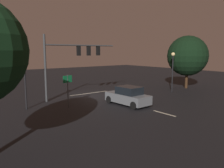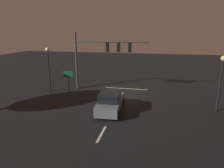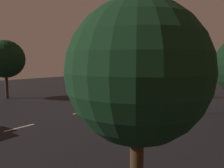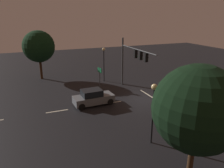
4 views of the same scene
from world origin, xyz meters
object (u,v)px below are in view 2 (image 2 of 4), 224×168
traffic_signal_assembly (102,52)px  car_approaching (110,102)px  street_lamp_left_kerb (222,73)px  street_lamp_right_kerb (48,61)px  route_sign (68,78)px

traffic_signal_assembly → car_approaching: 7.27m
car_approaching → street_lamp_left_kerb: (-8.75, -1.86, 2.52)m
traffic_signal_assembly → car_approaching: (-2.29, 5.88, -3.60)m
traffic_signal_assembly → street_lamp_right_kerb: bearing=18.1°
car_approaching → route_sign: bearing=-26.7°
car_approaching → traffic_signal_assembly: bearing=-68.8°
car_approaching → route_sign: 5.48m
car_approaching → street_lamp_left_kerb: 9.30m
traffic_signal_assembly → route_sign: (2.48, 3.49, -2.35)m
route_sign → traffic_signal_assembly: bearing=-125.5°
street_lamp_left_kerb → route_sign: street_lamp_left_kerb is taller
car_approaching → street_lamp_right_kerb: bearing=-27.6°
traffic_signal_assembly → street_lamp_left_kerb: bearing=160.0°
street_lamp_left_kerb → route_sign: size_ratio=1.66×
route_sign → street_lamp_right_kerb: bearing=-29.2°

